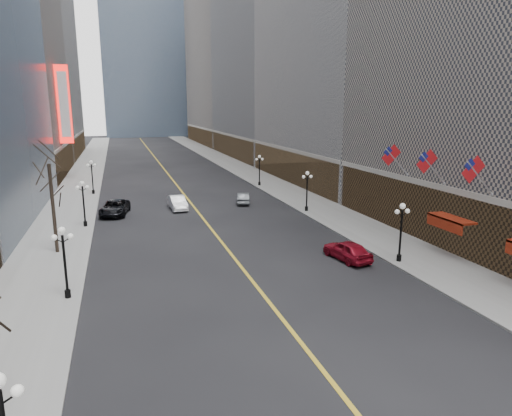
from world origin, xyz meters
TOP-DOWN VIEW (x-y plane):
  - sidewalk_east at (14.00, 70.00)m, footprint 6.00×230.00m
  - sidewalk_west at (-14.00, 70.00)m, footprint 6.00×230.00m
  - lane_line at (0.00, 80.00)m, footprint 0.25×200.00m
  - bldg_east_c at (29.88, 106.00)m, footprint 26.60×40.60m
  - bldg_east_d at (29.90, 149.00)m, footprint 26.60×46.60m
  - streetlamp_east_1 at (11.80, 30.00)m, footprint 1.26×0.44m
  - streetlamp_east_2 at (11.80, 48.00)m, footprint 1.26×0.44m
  - streetlamp_east_3 at (11.80, 66.00)m, footprint 1.26×0.44m
  - streetlamp_west_1 at (-11.80, 30.00)m, footprint 1.26×0.44m
  - streetlamp_west_2 at (-11.80, 48.00)m, footprint 1.26×0.44m
  - streetlamp_west_3 at (-11.80, 66.00)m, footprint 1.26×0.44m
  - flag_3 at (15.31, 27.00)m, footprint 2.87×0.12m
  - flag_4 at (15.31, 32.00)m, footprint 2.87×0.12m
  - flag_5 at (15.31, 37.00)m, footprint 2.87×0.12m
  - awning_c at (16.11, 30.00)m, footprint 1.40×4.00m
  - theatre_marquee at (-15.88, 80.00)m, footprint 2.00×0.55m
  - tree_west_far at (-13.50, 40.00)m, footprint 3.60×3.60m
  - car_nb_mid at (-2.00, 53.66)m, footprint 1.90×4.86m
  - car_nb_far at (-9.00, 52.85)m, footprint 3.66×6.19m
  - car_sb_mid at (8.33, 31.79)m, footprint 2.57×4.83m
  - car_sb_far at (6.15, 54.52)m, footprint 2.42×4.31m

SIDE VIEW (x-z plane):
  - lane_line at x=0.00m, z-range 0.00..0.02m
  - sidewalk_east at x=14.00m, z-range 0.00..0.15m
  - sidewalk_west at x=-14.00m, z-range 0.00..0.15m
  - car_sb_far at x=6.15m, z-range 0.00..1.35m
  - car_sb_mid at x=8.33m, z-range 0.00..1.56m
  - car_nb_mid at x=-2.00m, z-range 0.00..1.58m
  - car_nb_far at x=-9.00m, z-range 0.00..1.61m
  - streetlamp_east_1 at x=11.80m, z-range 0.64..5.16m
  - streetlamp_east_2 at x=11.80m, z-range 0.64..5.16m
  - streetlamp_east_3 at x=11.80m, z-range 0.64..5.16m
  - streetlamp_west_1 at x=-11.80m, z-range 0.64..5.16m
  - streetlamp_west_2 at x=-11.80m, z-range 0.64..5.16m
  - streetlamp_west_3 at x=-11.80m, z-range 0.64..5.16m
  - awning_c at x=16.11m, z-range 2.62..3.54m
  - tree_west_far at x=-13.50m, z-range 2.28..10.20m
  - flag_3 at x=15.31m, z-range 5.85..8.72m
  - flag_4 at x=15.31m, z-range 5.85..8.72m
  - flag_5 at x=15.31m, z-range 5.85..8.72m
  - theatre_marquee at x=-15.88m, z-range 6.00..18.00m
  - bldg_east_c at x=29.88m, z-range -0.22..48.58m
  - bldg_east_d at x=29.90m, z-range -0.23..62.57m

